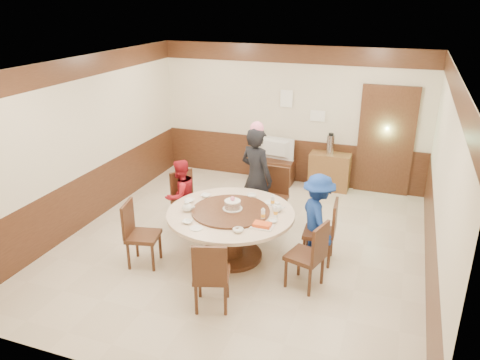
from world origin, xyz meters
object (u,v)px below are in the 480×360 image
(person_blue, at_px, (318,217))
(birthday_cake, at_px, (233,205))
(banquet_table, at_px, (231,225))
(shrimp_platter, at_px, (262,225))
(person_standing, at_px, (256,178))
(tv_stand, at_px, (273,171))
(side_cabinet, at_px, (329,171))
(thermos, at_px, (330,144))
(television, at_px, (274,149))
(person_red, at_px, (181,196))

(person_blue, distance_m, birthday_cake, 1.26)
(banquet_table, xyz_separation_m, birthday_cake, (0.01, 0.05, 0.31))
(birthday_cake, relative_size, shrimp_platter, 0.97)
(person_standing, bearing_deg, shrimp_platter, 134.62)
(birthday_cake, relative_size, tv_stand, 0.34)
(side_cabinet, xyz_separation_m, thermos, (-0.02, 0.00, 0.56))
(person_standing, height_order, side_cabinet, person_standing)
(television, height_order, side_cabinet, television)
(person_standing, xyz_separation_m, shrimp_platter, (0.56, -1.46, -0.09))
(person_blue, height_order, side_cabinet, person_blue)
(banquet_table, relative_size, television, 2.30)
(birthday_cake, height_order, thermos, thermos)
(person_standing, distance_m, side_cabinet, 2.28)
(tv_stand, distance_m, television, 0.48)
(person_red, height_order, thermos, person_red)
(person_red, height_order, television, person_red)
(shrimp_platter, relative_size, side_cabinet, 0.38)
(tv_stand, bearing_deg, banquet_table, -85.51)
(person_standing, xyz_separation_m, person_blue, (1.18, -0.71, -0.21))
(shrimp_platter, height_order, tv_stand, shrimp_platter)
(thermos, bearing_deg, person_red, -127.29)
(person_red, distance_m, tv_stand, 2.76)
(shrimp_platter, bearing_deg, television, 103.35)
(banquet_table, xyz_separation_m, television, (-0.25, 3.16, 0.20))
(person_blue, bearing_deg, banquet_table, 78.41)
(person_standing, bearing_deg, television, -58.68)
(birthday_cake, xyz_separation_m, tv_stand, (-0.26, 3.11, -0.60))
(side_cabinet, bearing_deg, tv_stand, -178.53)
(person_blue, distance_m, tv_stand, 3.11)
(person_red, xyz_separation_m, side_cabinet, (2.02, 2.62, -0.24))
(banquet_table, bearing_deg, person_blue, 20.16)
(person_standing, distance_m, shrimp_platter, 1.57)
(person_standing, xyz_separation_m, side_cabinet, (0.90, 2.04, -0.49))
(side_cabinet, bearing_deg, person_red, -127.57)
(banquet_table, relative_size, person_red, 1.52)
(tv_stand, distance_m, thermos, 1.34)
(birthday_cake, bearing_deg, side_cabinet, 73.89)
(television, relative_size, side_cabinet, 1.01)
(person_red, relative_size, television, 1.52)
(person_blue, bearing_deg, shrimp_platter, 108.66)
(banquet_table, relative_size, person_blue, 1.42)
(television, xyz_separation_m, thermos, (1.15, 0.03, 0.21))
(person_blue, bearing_deg, side_cabinet, -25.95)
(person_red, relative_size, person_blue, 0.93)
(person_blue, relative_size, shrimp_platter, 4.40)
(tv_stand, distance_m, side_cabinet, 1.17)
(banquet_table, bearing_deg, thermos, 74.24)
(birthday_cake, height_order, shrimp_platter, birthday_cake)
(television, bearing_deg, shrimp_platter, 110.67)
(television, relative_size, thermos, 2.13)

